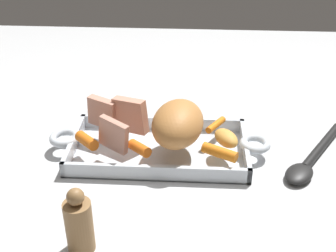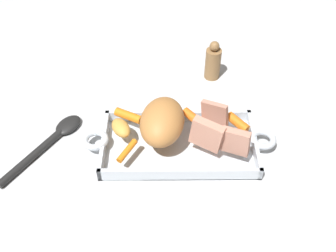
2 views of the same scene
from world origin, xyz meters
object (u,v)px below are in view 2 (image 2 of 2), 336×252
object	(u,v)px
pork_roast	(162,122)
baby_carrot_southeast	(192,117)
roast_slice_thick	(235,141)
pepper_mill	(213,62)
roasting_dish	(179,145)
serving_spoon	(51,140)
baby_carrot_southwest	(127,151)
baby_carrot_center_left	(238,122)
roast_slice_outer	(207,135)
roast_slice_thin	(215,114)
potato_whole	(121,128)
baby_carrot_short	(128,116)

from	to	relation	value
pork_roast	baby_carrot_southeast	bearing A→B (deg)	32.75
roast_slice_thick	pepper_mill	xyz separation A→B (m)	(-0.02, 0.32, -0.02)
roasting_dish	serving_spoon	bearing A→B (deg)	176.28
baby_carrot_southwest	baby_carrot_center_left	distance (m)	0.27
roasting_dish	roast_slice_outer	distance (m)	0.09
roast_slice_thick	baby_carrot_southeast	bearing A→B (deg)	131.84
pork_roast	roast_slice_thick	world-z (taller)	pork_roast
pork_roast	roast_slice_thin	distance (m)	0.13
roast_slice_thick	potato_whole	bearing A→B (deg)	166.96
roast_slice_thick	baby_carrot_short	xyz separation A→B (m)	(-0.25, 0.11, -0.02)
baby_carrot_southwest	roast_slice_thick	bearing A→B (deg)	1.03
baby_carrot_short	baby_carrot_southeast	xyz separation A→B (m)	(0.16, -0.00, -0.00)
baby_carrot_short	serving_spoon	size ratio (longest dim) A/B	0.30
roast_slice_thick	baby_carrot_center_left	bearing A→B (deg)	77.15
roast_slice_thin	baby_carrot_short	xyz separation A→B (m)	(-0.21, 0.02, -0.02)
baby_carrot_short	baby_carrot_southeast	world-z (taller)	baby_carrot_southeast
baby_carrot_center_left	potato_whole	xyz separation A→B (m)	(-0.28, -0.02, 0.00)
roasting_dish	baby_carrot_southeast	xyz separation A→B (m)	(0.03, 0.06, 0.04)
roast_slice_thin	baby_carrot_center_left	distance (m)	0.06
roast_slice_thick	baby_carrot_southeast	size ratio (longest dim) A/B	1.22
baby_carrot_center_left	roast_slice_thick	bearing A→B (deg)	-102.85
baby_carrot_short	baby_carrot_center_left	size ratio (longest dim) A/B	1.18
roast_slice_thick	potato_whole	world-z (taller)	roast_slice_thick
baby_carrot_center_left	pepper_mill	bearing A→B (deg)	99.40
roasting_dish	baby_carrot_southeast	distance (m)	0.08
serving_spoon	pepper_mill	bearing A→B (deg)	-25.10
roasting_dish	roast_slice_outer	world-z (taller)	roast_slice_outer
pork_roast	baby_carrot_short	distance (m)	0.10
roast_slice_thin	pepper_mill	bearing A→B (deg)	85.76
roast_slice_thin	baby_carrot_southeast	xyz separation A→B (m)	(-0.05, 0.01, -0.02)
baby_carrot_southwest	pepper_mill	world-z (taller)	pepper_mill
baby_carrot_short	serving_spoon	distance (m)	0.20
roast_slice_thick	baby_carrot_southwest	world-z (taller)	roast_slice_thick
pork_roast	roast_slice_thick	size ratio (longest dim) A/B	2.30
baby_carrot_southeast	potato_whole	xyz separation A→B (m)	(-0.17, -0.04, 0.00)
baby_carrot_center_left	pepper_mill	size ratio (longest dim) A/B	0.50
baby_carrot_short	pork_roast	bearing A→B (deg)	-31.90
roasting_dish	baby_carrot_short	world-z (taller)	baby_carrot_short
roast_slice_outer	baby_carrot_short	xyz separation A→B (m)	(-0.18, 0.09, -0.03)
roasting_dish	baby_carrot_southwest	size ratio (longest dim) A/B	7.05
roasting_dish	baby_carrot_center_left	xyz separation A→B (m)	(0.14, 0.04, 0.04)
roast_slice_thin	baby_carrot_short	world-z (taller)	roast_slice_thin
potato_whole	roast_slice_outer	bearing A→B (deg)	-12.33
baby_carrot_short	baby_carrot_southeast	size ratio (longest dim) A/B	1.33
baby_carrot_short	potato_whole	xyz separation A→B (m)	(-0.01, -0.05, 0.00)
baby_carrot_short	baby_carrot_center_left	xyz separation A→B (m)	(0.26, -0.03, 0.00)
roasting_dish	roast_slice_thick	size ratio (longest dim) A/B	7.25
roast_slice_thin	baby_carrot_short	bearing A→B (deg)	175.20
roast_slice_thin	roast_slice_outer	world-z (taller)	roast_slice_outer
pork_roast	baby_carrot_southwest	size ratio (longest dim) A/B	2.24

